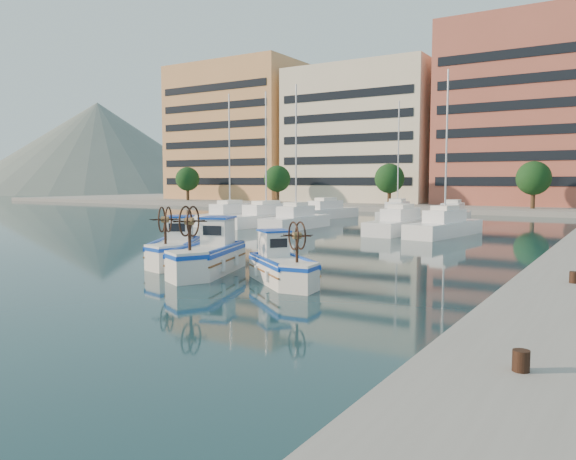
{
  "coord_description": "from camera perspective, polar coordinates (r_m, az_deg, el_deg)",
  "views": [
    {
      "loc": [
        14.25,
        -18.21,
        3.85
      ],
      "look_at": [
        0.1,
        4.66,
        1.5
      ],
      "focal_mm": 35.0,
      "sensor_mm": 36.0,
      "label": 1
    }
  ],
  "objects": [
    {
      "name": "yacht_marina",
      "position": [
        48.7,
        11.12,
        0.99
      ],
      "size": [
        36.87,
        23.09,
        11.5
      ],
      "color": "white",
      "rests_on": "ground"
    },
    {
      "name": "fishing_boat_c",
      "position": [
        21.36,
        -0.66,
        -3.55
      ],
      "size": [
        3.92,
        3.59,
        2.45
      ],
      "rotation": [
        0.0,
        0.0,
        0.89
      ],
      "color": "silver",
      "rests_on": "ground"
    },
    {
      "name": "fishing_boat_b",
      "position": [
        23.87,
        -8.04,
        -2.39
      ],
      "size": [
        3.21,
        4.82,
        2.91
      ],
      "rotation": [
        0.0,
        0.0,
        0.32
      ],
      "color": "silver",
      "rests_on": "ground"
    },
    {
      "name": "ground",
      "position": [
        23.44,
        -6.24,
        -4.49
      ],
      "size": [
        300.0,
        300.0,
        0.0
      ],
      "primitive_type": "plane",
      "color": "#193A41",
      "rests_on": "ground"
    },
    {
      "name": "fishing_boat_a",
      "position": [
        26.86,
        -11.36,
        -1.71
      ],
      "size": [
        3.68,
        4.54,
        2.76
      ],
      "rotation": [
        0.0,
        0.0,
        0.53
      ],
      "color": "silver",
      "rests_on": "ground"
    },
    {
      "name": "hill_west",
      "position": [
        200.61,
        -18.57,
        3.64
      ],
      "size": [
        180.0,
        180.0,
        60.0
      ],
      "primitive_type": "cone",
      "color": "slate",
      "rests_on": "ground"
    }
  ]
}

